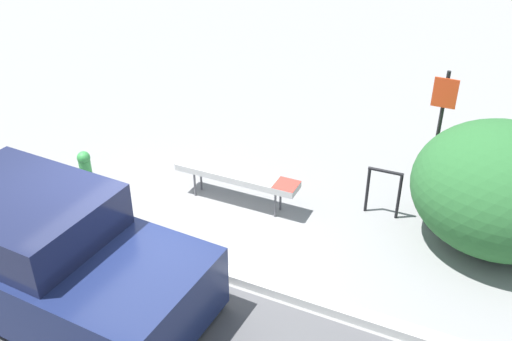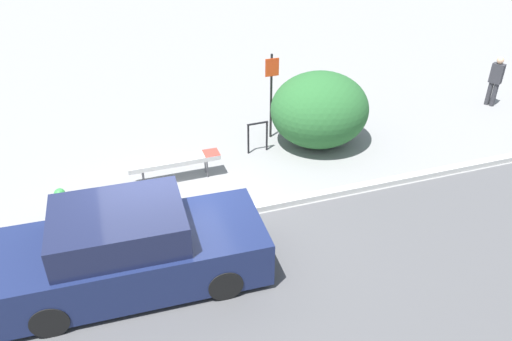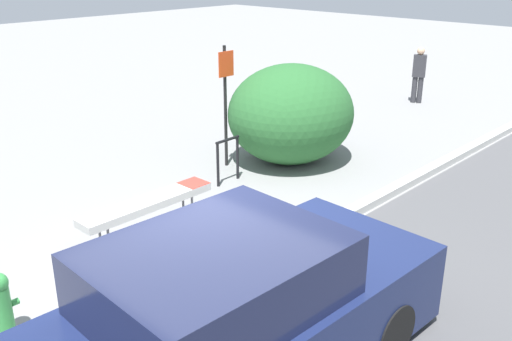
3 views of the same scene
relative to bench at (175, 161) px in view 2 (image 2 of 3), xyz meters
The scene contains 9 objects.
ground_plane 1.87m from the bench, 105.92° to the right, with size 60.00×60.00×0.00m, color gray.
curb 1.85m from the bench, 105.92° to the right, with size 60.00×0.20×0.13m.
bench is the anchor object (origin of this frame).
bike_rack 2.34m from the bench, 17.17° to the left, with size 0.55×0.07×0.83m.
sign_post 3.25m from the bench, 25.43° to the left, with size 0.36×0.08×2.30m.
fire_hydrant 2.59m from the bench, 162.47° to the right, with size 0.36×0.22×0.77m.
shrub_hedge 3.96m from the bench, ahead, with size 2.53×2.36×1.91m.
pedestrian 9.97m from the bench, ahead, with size 0.33×0.39×1.51m.
parked_car_near 3.30m from the bench, 113.27° to the right, with size 4.55×1.98×1.54m.
Camera 2 is at (-0.87, -8.15, 6.29)m, focal length 35.00 mm.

